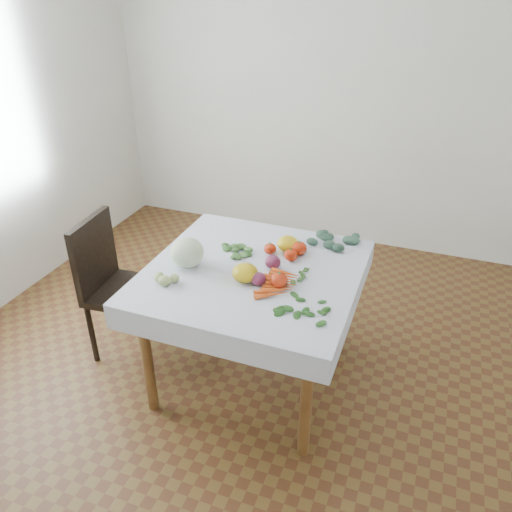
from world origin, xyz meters
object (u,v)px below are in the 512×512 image
at_px(chair, 113,279).
at_px(heirloom_back, 288,243).
at_px(table, 253,286).
at_px(cabbage, 187,253).
at_px(carrot_bunch, 279,284).

distance_m(chair, heirloom_back, 1.10).
height_order(table, heirloom_back, heirloom_back).
height_order(chair, heirloom_back, chair).
relative_size(chair, cabbage, 5.01).
xyz_separation_m(table, heirloom_back, (0.11, 0.28, 0.15)).
distance_m(table, carrot_bunch, 0.24).
height_order(table, cabbage, cabbage).
height_order(table, carrot_bunch, carrot_bunch).
xyz_separation_m(chair, heirloom_back, (1.02, 0.32, 0.28)).
bearing_deg(chair, heirloom_back, 17.28).
bearing_deg(table, cabbage, -166.52).
bearing_deg(heirloom_back, cabbage, -141.83).
distance_m(table, heirloom_back, 0.33).
bearing_deg(heirloom_back, table, -111.38).
distance_m(cabbage, carrot_bunch, 0.53).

